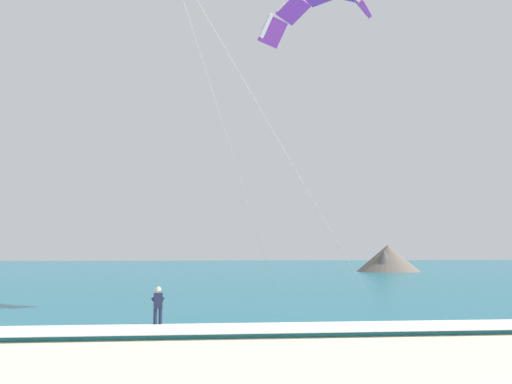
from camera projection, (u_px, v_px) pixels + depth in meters
name	position (u px, v px, depth m)	size (l,w,h in m)	color
sea	(180.00, 270.00, 78.33)	(200.00, 120.00, 0.20)	#146075
surf_foam	(116.00, 330.00, 19.94)	(200.00, 2.59, 0.04)	white
surfboard	(158.00, 330.00, 21.29)	(0.59, 1.44, 0.09)	#E04C38
kitesurfer	(158.00, 306.00, 21.40)	(0.55, 0.55, 1.69)	#191E38
kite_primary	(314.00, 6.00, 30.64)	(10.40, 9.42, 16.60)	purple
headland_right	(386.00, 260.00, 71.44)	(8.67, 8.67, 3.67)	#47423D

